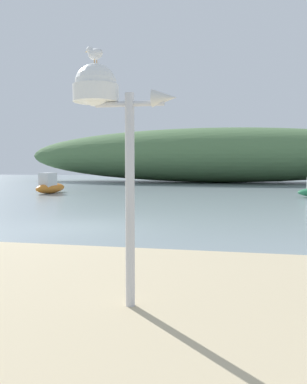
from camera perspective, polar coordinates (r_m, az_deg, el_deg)
ground_plane at (r=12.82m, az=-11.28°, el=-5.15°), size 120.00×120.00×0.00m
distant_hill at (r=45.70m, az=9.12°, el=5.39°), size 45.50×12.76×6.28m
mast_structure at (r=5.07m, az=-7.24°, el=12.72°), size 1.33×0.58×3.11m
seagull_on_radar at (r=5.26m, az=-8.69°, el=19.60°), size 0.32×0.22×0.24m
motorboat_east_reach at (r=28.44m, az=-15.05°, el=0.89°), size 1.33×3.46×1.47m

